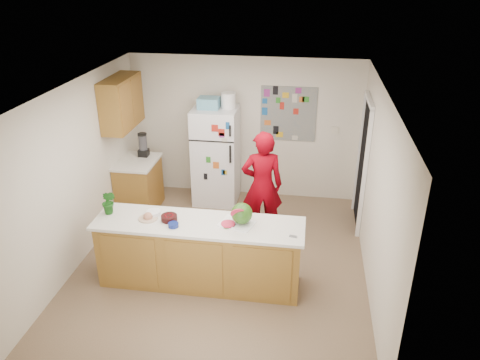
# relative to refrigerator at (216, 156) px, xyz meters

# --- Properties ---
(floor) EXTENTS (4.00, 4.50, 0.02)m
(floor) POSITION_rel_refrigerator_xyz_m (0.45, -1.88, -0.86)
(floor) COLOR brown
(floor) RESTS_ON ground
(wall_back) EXTENTS (4.00, 0.02, 2.50)m
(wall_back) POSITION_rel_refrigerator_xyz_m (0.45, 0.38, 0.40)
(wall_back) COLOR beige
(wall_back) RESTS_ON ground
(wall_left) EXTENTS (0.02, 4.50, 2.50)m
(wall_left) POSITION_rel_refrigerator_xyz_m (-1.56, -1.88, 0.40)
(wall_left) COLOR beige
(wall_left) RESTS_ON ground
(wall_right) EXTENTS (0.02, 4.50, 2.50)m
(wall_right) POSITION_rel_refrigerator_xyz_m (2.46, -1.88, 0.40)
(wall_right) COLOR beige
(wall_right) RESTS_ON ground
(ceiling) EXTENTS (4.00, 4.50, 0.02)m
(ceiling) POSITION_rel_refrigerator_xyz_m (0.45, -1.88, 1.66)
(ceiling) COLOR white
(ceiling) RESTS_ON wall_back
(doorway) EXTENTS (0.03, 0.85, 2.04)m
(doorway) POSITION_rel_refrigerator_xyz_m (2.44, -0.43, 0.17)
(doorway) COLOR black
(doorway) RESTS_ON ground
(peninsula_base) EXTENTS (2.60, 0.62, 0.88)m
(peninsula_base) POSITION_rel_refrigerator_xyz_m (0.25, -2.38, -0.41)
(peninsula_base) COLOR brown
(peninsula_base) RESTS_ON floor
(peninsula_top) EXTENTS (2.68, 0.70, 0.04)m
(peninsula_top) POSITION_rel_refrigerator_xyz_m (0.25, -2.38, 0.05)
(peninsula_top) COLOR silver
(peninsula_top) RESTS_ON peninsula_base
(side_counter_base) EXTENTS (0.60, 0.80, 0.86)m
(side_counter_base) POSITION_rel_refrigerator_xyz_m (-1.24, -0.53, -0.42)
(side_counter_base) COLOR brown
(side_counter_base) RESTS_ON floor
(side_counter_top) EXTENTS (0.64, 0.84, 0.04)m
(side_counter_top) POSITION_rel_refrigerator_xyz_m (-1.24, -0.53, 0.03)
(side_counter_top) COLOR silver
(side_counter_top) RESTS_ON side_counter_base
(upper_cabinets) EXTENTS (0.35, 1.00, 0.80)m
(upper_cabinets) POSITION_rel_refrigerator_xyz_m (-1.37, -0.58, 1.05)
(upper_cabinets) COLOR brown
(upper_cabinets) RESTS_ON wall_left
(refrigerator) EXTENTS (0.75, 0.70, 1.70)m
(refrigerator) POSITION_rel_refrigerator_xyz_m (0.00, 0.00, 0.00)
(refrigerator) COLOR silver
(refrigerator) RESTS_ON floor
(fridge_top_bin) EXTENTS (0.35, 0.28, 0.18)m
(fridge_top_bin) POSITION_rel_refrigerator_xyz_m (-0.10, 0.00, 0.94)
(fridge_top_bin) COLOR #5999B2
(fridge_top_bin) RESTS_ON refrigerator
(photo_collage) EXTENTS (0.95, 0.01, 0.95)m
(photo_collage) POSITION_rel_refrigerator_xyz_m (1.20, 0.36, 0.70)
(photo_collage) COLOR slate
(photo_collage) RESTS_ON wall_back
(person) EXTENTS (0.70, 0.53, 1.72)m
(person) POSITION_rel_refrigerator_xyz_m (0.92, -1.08, 0.01)
(person) COLOR #73000B
(person) RESTS_ON floor
(blender_appliance) EXTENTS (0.14, 0.14, 0.38)m
(blender_appliance) POSITION_rel_refrigerator_xyz_m (-1.19, -0.30, 0.24)
(blender_appliance) COLOR black
(blender_appliance) RESTS_ON side_counter_top
(cutting_board) EXTENTS (0.49, 0.42, 0.01)m
(cutting_board) POSITION_rel_refrigerator_xyz_m (0.74, -2.35, 0.08)
(cutting_board) COLOR silver
(cutting_board) RESTS_ON peninsula_top
(watermelon) EXTENTS (0.27, 0.27, 0.27)m
(watermelon) POSITION_rel_refrigerator_xyz_m (0.80, -2.33, 0.22)
(watermelon) COLOR #215315
(watermelon) RESTS_ON cutting_board
(watermelon_slice) EXTENTS (0.18, 0.18, 0.02)m
(watermelon_slice) POSITION_rel_refrigerator_xyz_m (0.63, -2.40, 0.09)
(watermelon_slice) COLOR red
(watermelon_slice) RESTS_ON cutting_board
(cherry_bowl) EXTENTS (0.21, 0.21, 0.07)m
(cherry_bowl) POSITION_rel_refrigerator_xyz_m (-0.13, -2.38, 0.11)
(cherry_bowl) COLOR black
(cherry_bowl) RESTS_ON peninsula_top
(white_bowl) EXTENTS (0.23, 0.23, 0.06)m
(white_bowl) POSITION_rel_refrigerator_xyz_m (-0.37, -2.28, 0.10)
(white_bowl) COLOR white
(white_bowl) RESTS_ON peninsula_top
(cobalt_bowl) EXTENTS (0.15, 0.15, 0.05)m
(cobalt_bowl) POSITION_rel_refrigerator_xyz_m (-0.03, -2.53, 0.10)
(cobalt_bowl) COLOR navy
(cobalt_bowl) RESTS_ON peninsula_top
(plate) EXTENTS (0.31, 0.31, 0.02)m
(plate) POSITION_rel_refrigerator_xyz_m (-0.41, -2.39, 0.08)
(plate) COLOR beige
(plate) RESTS_ON peninsula_top
(paper_towel) EXTENTS (0.18, 0.17, 0.02)m
(paper_towel) POSITION_rel_refrigerator_xyz_m (0.62, -2.40, 0.08)
(paper_towel) COLOR white
(paper_towel) RESTS_ON peninsula_top
(keys) EXTENTS (0.10, 0.06, 0.01)m
(keys) POSITION_rel_refrigerator_xyz_m (1.45, -2.54, 0.08)
(keys) COLOR gray
(keys) RESTS_ON peninsula_top
(potted_plant) EXTENTS (0.22, 0.19, 0.34)m
(potted_plant) POSITION_rel_refrigerator_xyz_m (-0.94, -2.33, 0.24)
(potted_plant) COLOR #093D0D
(potted_plant) RESTS_ON peninsula_top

